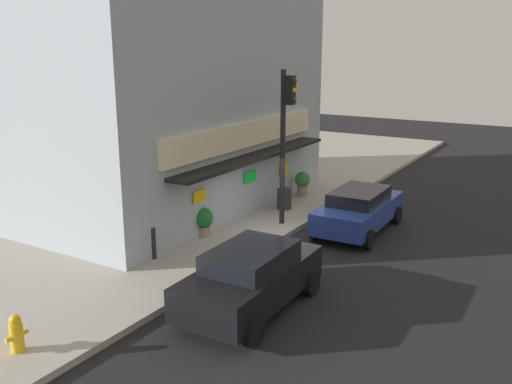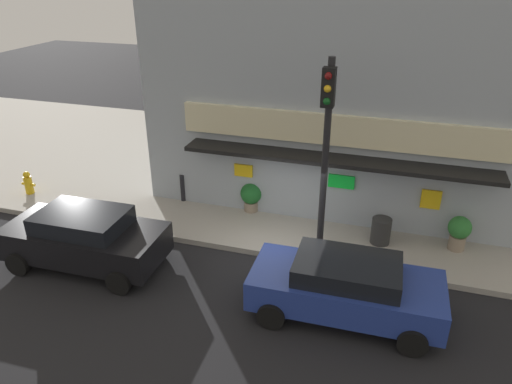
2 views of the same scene
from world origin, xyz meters
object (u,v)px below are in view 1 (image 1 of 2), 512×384
at_px(pedestrian, 149,224).
at_px(parked_car_blue, 359,209).
at_px(potted_plant_by_doorway, 203,220).
at_px(fire_hydrant, 16,334).
at_px(potted_plant_by_window, 302,182).
at_px(traffic_light, 286,127).
at_px(parked_car_black, 251,278).
at_px(trash_can, 284,199).

xyz_separation_m(pedestrian, parked_car_blue, (5.97, -4.14, -0.43)).
xyz_separation_m(potted_plant_by_doorway, parked_car_blue, (3.56, -4.01, 0.08)).
bearing_deg(fire_hydrant, potted_plant_by_window, 2.26).
xyz_separation_m(traffic_light, potted_plant_by_doorway, (-2.53, 1.67, -2.86)).
distance_m(fire_hydrant, parked_car_black, 5.27).
bearing_deg(potted_plant_by_window, fire_hydrant, -177.74).
bearing_deg(traffic_light, potted_plant_by_window, 17.46).
bearing_deg(fire_hydrant, trash_can, 1.31).
height_order(trash_can, parked_car_blue, parked_car_blue).
bearing_deg(potted_plant_by_doorway, parked_car_black, -130.70).
xyz_separation_m(fire_hydrant, potted_plant_by_window, (14.03, 0.55, 0.18)).
relative_size(traffic_light, parked_car_black, 1.23).
xyz_separation_m(trash_can, potted_plant_by_window, (2.08, 0.28, 0.19)).
relative_size(potted_plant_by_doorway, parked_car_blue, 0.22).
relative_size(potted_plant_by_window, parked_car_black, 0.24).
distance_m(parked_car_black, parked_car_blue, 6.97).
relative_size(traffic_light, trash_can, 6.91).
height_order(pedestrian, parked_car_black, pedestrian).
bearing_deg(potted_plant_by_doorway, traffic_light, -33.40).
height_order(potted_plant_by_doorway, potted_plant_by_window, potted_plant_by_window).
xyz_separation_m(potted_plant_by_window, parked_car_black, (-9.65, -3.47, 0.09)).
bearing_deg(pedestrian, potted_plant_by_window, -4.22).
distance_m(trash_can, parked_car_blue, 3.29).
distance_m(trash_can, parked_car_black, 8.22).
distance_m(fire_hydrant, parked_car_blue, 11.74).
relative_size(trash_can, pedestrian, 0.41).
bearing_deg(pedestrian, traffic_light, -20.02).
xyz_separation_m(traffic_light, parked_car_black, (-5.95, -2.30, -2.73)).
xyz_separation_m(trash_can, parked_car_black, (-7.57, -3.19, 0.28)).
bearing_deg(fire_hydrant, parked_car_blue, -14.57).
bearing_deg(potted_plant_by_window, parked_car_blue, -127.39).
bearing_deg(parked_car_blue, parked_car_black, 179.69).
relative_size(trash_can, potted_plant_by_window, 0.76).
distance_m(potted_plant_by_window, parked_car_blue, 4.41).
bearing_deg(fire_hydrant, pedestrian, 12.49).
xyz_separation_m(potted_plant_by_doorway, potted_plant_by_window, (6.24, -0.50, 0.04)).
bearing_deg(potted_plant_by_window, potted_plant_by_doorway, 175.37).
distance_m(pedestrian, parked_car_black, 4.24).
bearing_deg(parked_car_black, parked_car_blue, -0.31).
xyz_separation_m(pedestrian, potted_plant_by_doorway, (2.42, -0.13, -0.51)).
distance_m(potted_plant_by_doorway, parked_car_blue, 5.36).
height_order(traffic_light, trash_can, traffic_light).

